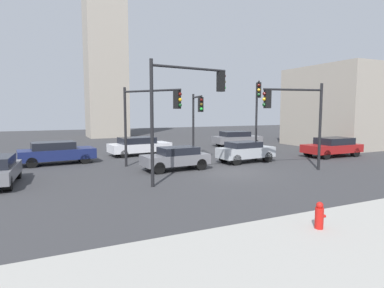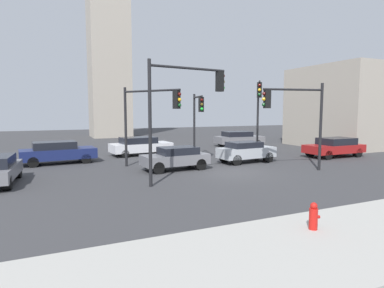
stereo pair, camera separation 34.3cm
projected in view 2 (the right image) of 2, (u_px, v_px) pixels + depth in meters
The scene contains 15 objects.
ground_plane at pixel (233, 173), 18.35m from camera, with size 94.93×94.93×0.00m, color #38383A.
traffic_light_0 at pixel (185, 97), 15.53m from camera, with size 4.24×0.75×5.79m.
traffic_light_1 at pixel (258, 103), 23.15m from camera, with size 2.14×3.04×5.57m.
traffic_light_2 at pixel (150, 110), 19.07m from camera, with size 2.45×3.57×4.92m.
traffic_light_3 at pixel (198, 113), 22.97m from camera, with size 0.81×2.66×4.72m.
traffic_light_4 at pixel (294, 110), 18.41m from camera, with size 3.70×0.96×5.07m.
fire_hydrant at pixel (313, 216), 9.15m from camera, with size 0.34×0.24×0.78m.
car_1 at pixel (140, 146), 25.59m from camera, with size 4.90×2.43×1.42m.
car_2 at pixel (239, 138), 32.01m from camera, with size 4.80×2.46×1.46m.
car_3 at pixel (335, 147), 24.54m from camera, with size 4.54×2.01×1.45m.
car_4 at pixel (246, 151), 21.92m from camera, with size 4.04×1.91×1.41m.
car_5 at pixel (58, 152), 21.40m from camera, with size 4.80×2.28×1.47m.
car_6 at pixel (176, 158), 19.16m from camera, with size 3.98×1.86×1.36m.
building_flank at pixel (367, 107), 32.78m from camera, with size 13.67×9.03×7.67m, color #A89E8E.
skyline_tower at pixel (109, 51), 42.61m from camera, with size 4.98×4.98×22.53m, color #A89E8E.
Camera 2 is at (-9.50, -15.56, 3.50)m, focal length 30.38 mm.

